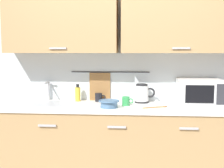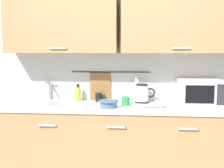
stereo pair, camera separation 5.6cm
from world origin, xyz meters
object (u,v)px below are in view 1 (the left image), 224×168
electric_kettle (142,93)px  dish_soap_bottle (78,94)px  microwave (200,92)px  mixing_bowl (109,103)px  mug_by_kettle (126,101)px  mug_near_sink (99,97)px  wooden_spoon (158,107)px

electric_kettle → dish_soap_bottle: 0.73m
microwave → mixing_bowl: microwave is taller
mug_by_kettle → dish_soap_bottle: bearing=158.0°
mixing_bowl → mug_by_kettle: size_ratio=1.78×
dish_soap_bottle → mug_near_sink: 0.25m
microwave → dish_soap_bottle: bearing=176.3°
dish_soap_bottle → mug_by_kettle: dish_soap_bottle is taller
dish_soap_bottle → mixing_bowl: (0.39, -0.36, -0.04)m
mug_near_sink → wooden_spoon: size_ratio=0.45×
mug_near_sink → mixing_bowl: (0.15, -0.36, -0.00)m
microwave → mug_near_sink: bearing=175.5°
mug_near_sink → mixing_bowl: bearing=-67.5°
mixing_bowl → wooden_spoon: 0.50m
mixing_bowl → wooden_spoon: bearing=5.5°
mug_by_kettle → wooden_spoon: 0.34m
microwave → mug_by_kettle: bearing=-170.0°
mixing_bowl → wooden_spoon: mixing_bowl is taller
microwave → electric_kettle: microwave is taller
microwave → mixing_bowl: size_ratio=2.15×
microwave → mug_near_sink: (-1.10, 0.09, -0.09)m
mug_near_sink → mug_by_kettle: size_ratio=1.00×
mixing_bowl → mug_by_kettle: 0.21m
microwave → mug_near_sink: microwave is taller
microwave → mixing_bowl: 0.99m
electric_kettle → mug_by_kettle: electric_kettle is taller
electric_kettle → mug_near_sink: electric_kettle is taller
wooden_spoon → mixing_bowl: bearing=-174.5°
dish_soap_bottle → mug_by_kettle: size_ratio=1.63×
electric_kettle → mug_by_kettle: (-0.17, -0.20, -0.05)m
mug_by_kettle → wooden_spoon: mug_by_kettle is taller
dish_soap_bottle → mug_near_sink: size_ratio=1.63×
microwave → mug_near_sink: 1.11m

